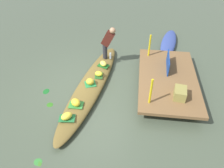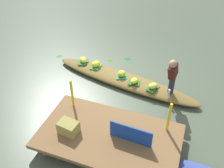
{
  "view_description": "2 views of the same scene",
  "coord_description": "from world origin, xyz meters",
  "px_view_note": "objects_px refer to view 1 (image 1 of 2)",
  "views": [
    {
      "loc": [
        5.11,
        1.28,
        4.56
      ],
      "look_at": [
        0.17,
        0.69,
        0.4
      ],
      "focal_mm": 34.93,
      "sensor_mm": 36.0,
      "label": 1
    },
    {
      "loc": [
        -1.76,
        5.88,
        4.75
      ],
      "look_at": [
        0.15,
        0.63,
        0.38
      ],
      "focal_mm": 39.99,
      "sensor_mm": 36.0,
      "label": 2
    }
  ],
  "objects_px": {
    "banana_bunch_4": "(76,102)",
    "moored_boat": "(169,43)",
    "market_banner": "(168,62)",
    "banana_bunch_0": "(90,82)",
    "banana_bunch_3": "(67,116)",
    "banana_bunch_1": "(103,64)",
    "vendor_boat": "(91,86)",
    "banana_bunch_2": "(99,74)",
    "produce_crate": "(180,93)",
    "water_bottle": "(110,56)",
    "vendor_person": "(108,41)"
  },
  "relations": [
    {
      "from": "vendor_boat",
      "to": "water_bottle",
      "type": "xyz_separation_m",
      "value": [
        -1.44,
        0.44,
        0.24
      ]
    },
    {
      "from": "banana_bunch_1",
      "to": "banana_bunch_3",
      "type": "relative_size",
      "value": 0.9
    },
    {
      "from": "moored_boat",
      "to": "banana_bunch_1",
      "type": "xyz_separation_m",
      "value": [
        2.1,
        -2.4,
        0.22
      ]
    },
    {
      "from": "water_bottle",
      "to": "banana_bunch_0",
      "type": "bearing_deg",
      "value": -16.29
    },
    {
      "from": "banana_bunch_0",
      "to": "banana_bunch_2",
      "type": "bearing_deg",
      "value": 156.69
    },
    {
      "from": "moored_boat",
      "to": "vendor_boat",
      "type": "bearing_deg",
      "value": -29.63
    },
    {
      "from": "moored_boat",
      "to": "banana_bunch_0",
      "type": "xyz_separation_m",
      "value": [
        3.12,
        -2.65,
        0.23
      ]
    },
    {
      "from": "vendor_boat",
      "to": "banana_bunch_3",
      "type": "xyz_separation_m",
      "value": [
        1.51,
        -0.33,
        0.21
      ]
    },
    {
      "from": "vendor_person",
      "to": "water_bottle",
      "type": "relative_size",
      "value": 5.29
    },
    {
      "from": "banana_bunch_1",
      "to": "banana_bunch_2",
      "type": "height_order",
      "value": "banana_bunch_1"
    },
    {
      "from": "banana_bunch_2",
      "to": "market_banner",
      "type": "bearing_deg",
      "value": 103.73
    },
    {
      "from": "banana_bunch_4",
      "to": "moored_boat",
      "type": "bearing_deg",
      "value": 144.79
    },
    {
      "from": "vendor_person",
      "to": "market_banner",
      "type": "bearing_deg",
      "value": 75.6
    },
    {
      "from": "banana_bunch_0",
      "to": "banana_bunch_1",
      "type": "xyz_separation_m",
      "value": [
        -1.02,
        0.25,
        -0.01
      ]
    },
    {
      "from": "banana_bunch_1",
      "to": "water_bottle",
      "type": "xyz_separation_m",
      "value": [
        -0.48,
        0.19,
        0.02
      ]
    },
    {
      "from": "banana_bunch_4",
      "to": "water_bottle",
      "type": "bearing_deg",
      "value": 164.99
    },
    {
      "from": "produce_crate",
      "to": "banana_bunch_0",
      "type": "bearing_deg",
      "value": -98.88
    },
    {
      "from": "produce_crate",
      "to": "market_banner",
      "type": "bearing_deg",
      "value": -170.48
    },
    {
      "from": "banana_bunch_0",
      "to": "vendor_person",
      "type": "bearing_deg",
      "value": 166.8
    },
    {
      "from": "banana_bunch_0",
      "to": "banana_bunch_4",
      "type": "relative_size",
      "value": 0.9
    },
    {
      "from": "vendor_boat",
      "to": "banana_bunch_2",
      "type": "xyz_separation_m",
      "value": [
        -0.38,
        0.19,
        0.2
      ]
    },
    {
      "from": "banana_bunch_3",
      "to": "banana_bunch_4",
      "type": "relative_size",
      "value": 1.06
    },
    {
      "from": "produce_crate",
      "to": "vendor_person",
      "type": "bearing_deg",
      "value": -130.19
    },
    {
      "from": "vendor_boat",
      "to": "moored_boat",
      "type": "height_order",
      "value": "vendor_boat"
    },
    {
      "from": "banana_bunch_2",
      "to": "market_banner",
      "type": "distance_m",
      "value": 2.27
    },
    {
      "from": "market_banner",
      "to": "water_bottle",
      "type": "bearing_deg",
      "value": -102.16
    },
    {
      "from": "banana_bunch_2",
      "to": "water_bottle",
      "type": "xyz_separation_m",
      "value": [
        -1.06,
        0.25,
        0.03
      ]
    },
    {
      "from": "banana_bunch_4",
      "to": "banana_bunch_1",
      "type": "bearing_deg",
      "value": 166.54
    },
    {
      "from": "banana_bunch_0",
      "to": "produce_crate",
      "type": "xyz_separation_m",
      "value": [
        0.41,
        2.62,
        0.17
      ]
    },
    {
      "from": "banana_bunch_3",
      "to": "banana_bunch_0",
      "type": "bearing_deg",
      "value": 167.1
    },
    {
      "from": "vendor_boat",
      "to": "moored_boat",
      "type": "bearing_deg",
      "value": 148.68
    },
    {
      "from": "banana_bunch_1",
      "to": "market_banner",
      "type": "relative_size",
      "value": 0.28
    },
    {
      "from": "market_banner",
      "to": "banana_bunch_2",
      "type": "bearing_deg",
      "value": -73.47
    },
    {
      "from": "banana_bunch_0",
      "to": "water_bottle",
      "type": "relative_size",
      "value": 1.1
    },
    {
      "from": "banana_bunch_3",
      "to": "banana_bunch_1",
      "type": "bearing_deg",
      "value": 166.67
    },
    {
      "from": "moored_boat",
      "to": "banana_bunch_3",
      "type": "distance_m",
      "value": 5.45
    },
    {
      "from": "banana_bunch_0",
      "to": "produce_crate",
      "type": "bearing_deg",
      "value": 81.12
    },
    {
      "from": "banana_bunch_3",
      "to": "water_bottle",
      "type": "bearing_deg",
      "value": 165.36
    },
    {
      "from": "vendor_boat",
      "to": "market_banner",
      "type": "height_order",
      "value": "market_banner"
    },
    {
      "from": "banana_bunch_3",
      "to": "banana_bunch_4",
      "type": "bearing_deg",
      "value": 167.18
    },
    {
      "from": "banana_bunch_1",
      "to": "vendor_person",
      "type": "bearing_deg",
      "value": 168.39
    },
    {
      "from": "moored_boat",
      "to": "water_bottle",
      "type": "relative_size",
      "value": 10.54
    },
    {
      "from": "banana_bunch_3",
      "to": "market_banner",
      "type": "bearing_deg",
      "value": 131.79
    },
    {
      "from": "moored_boat",
      "to": "banana_bunch_0",
      "type": "bearing_deg",
      "value": -29.03
    },
    {
      "from": "banana_bunch_3",
      "to": "water_bottle",
      "type": "height_order",
      "value": "water_bottle"
    },
    {
      "from": "vendor_person",
      "to": "market_banner",
      "type": "distance_m",
      "value": 2.13
    },
    {
      "from": "market_banner",
      "to": "moored_boat",
      "type": "bearing_deg",
      "value": 175.75
    },
    {
      "from": "water_bottle",
      "to": "produce_crate",
      "type": "bearing_deg",
      "value": 48.73
    },
    {
      "from": "moored_boat",
      "to": "vendor_person",
      "type": "relative_size",
      "value": 1.99
    },
    {
      "from": "banana_bunch_0",
      "to": "market_banner",
      "type": "relative_size",
      "value": 0.26
    }
  ]
}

